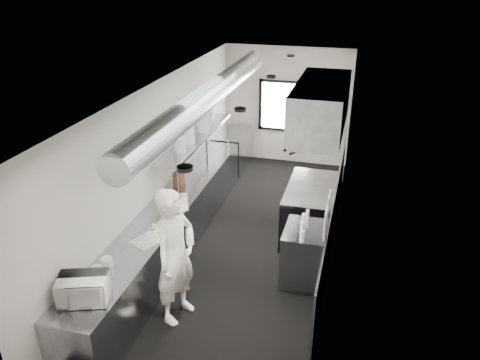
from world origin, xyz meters
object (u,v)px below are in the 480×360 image
Objects in this scene: squeeze_bottle_b at (302,228)px; far_work_table at (232,150)px; deli_tub_a at (97,271)px; deli_tub_b at (107,262)px; knife_block at (179,178)px; line_cook at (175,256)px; squeeze_bottle_e at (307,214)px; small_plate at (154,230)px; bottle_station at (305,255)px; exhaust_hood at (321,107)px; microwave at (83,289)px; range at (309,210)px; squeeze_bottle_a at (303,236)px; squeeze_bottle_d at (304,219)px; plate_stack_c at (202,121)px; plate_stack_d at (209,115)px; plate_stack_a at (180,144)px; cutting_board at (174,202)px; prep_counter at (171,228)px; pass_shelf at (197,138)px; plate_stack_b at (187,134)px; squeeze_bottle_c at (302,225)px.

far_work_table is at bearing 119.23° from squeeze_bottle_b.
deli_tub_a is at bearing -91.36° from far_work_table.
deli_tub_b is 0.59× the size of knife_block.
line_cook is 2.23m from squeeze_bottle_e.
bottle_station is at bearing 15.76° from small_plate.
line_cook is 10.51× the size of squeeze_bottle_b.
deli_tub_b is (-2.42, -1.60, 0.51)m from bottle_station.
exhaust_hood reaches higher than microwave.
range is 10.35× the size of deli_tub_b.
squeeze_bottle_e is (0.08, -1.07, 0.51)m from range.
squeeze_bottle_a reaches higher than far_work_table.
range is at bearing 94.57° from bottle_station.
small_plate reaches higher than far_work_table.
squeeze_bottle_d reaches higher than far_work_table.
knife_block is at bearing -94.76° from plate_stack_c.
plate_stack_d reaches higher than squeeze_bottle_a.
plate_stack_d is at bearing 90.23° from plate_stack_a.
line_cook is at bearing -46.98° from small_plate.
plate_stack_c reaches higher than squeeze_bottle_e.
plate_stack_d reaches higher than far_work_table.
far_work_table is 6.42× the size of squeeze_bottle_b.
far_work_table is (-2.25, 2.50, -1.94)m from exhaust_hood.
knife_block is 1.39× the size of squeeze_bottle_b.
plate_stack_c is at bearing 93.08° from cutting_board.
squeeze_bottle_a is 0.46m from squeeze_bottle_d.
exhaust_hood reaches higher than plate_stack_d.
squeeze_bottle_a is at bearing -50.28° from plate_stack_d.
exhaust_hood is 4.53m from microwave.
line_cook is 11.84× the size of small_plate.
exhaust_hood is at bearing 28.11° from prep_counter.
pass_shelf is at bearing 145.33° from squeeze_bottle_d.
plate_stack_b is at bearing -92.45° from plate_stack_c.
small_plate is at bearing 66.11° from microwave.
squeeze_bottle_e is at bearing -30.72° from pass_shelf.
range is at bearing 27.85° from cutting_board.
knife_block is (-0.86, 2.24, 0.05)m from line_cook.
plate_stack_d is (-2.31, 1.09, -0.66)m from exhaust_hood.
plate_stack_c reaches higher than squeeze_bottle_b.
squeeze_bottle_c is at bearing 100.06° from squeeze_bottle_b.
cutting_board is 2.36× the size of knife_block.
pass_shelf is 4.02m from microwave.
plate_stack_d is (-0.17, 3.11, 0.83)m from small_plate.
squeeze_bottle_d reaches higher than deli_tub_a.
small_plate is at bearing -172.58° from squeeze_bottle_a.
plate_stack_a reaches higher than bottle_station.
plate_stack_a is at bearing 88.58° from deli_tub_b.
plate_stack_c is at bearing 93.17° from small_plate.
squeeze_bottle_d reaches higher than squeeze_bottle_c.
deli_tub_a reaches higher than range.
squeeze_bottle_d is (2.24, -0.08, 0.55)m from prep_counter.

